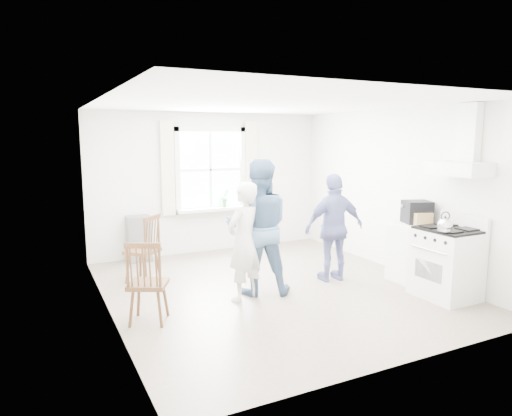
{
  "coord_description": "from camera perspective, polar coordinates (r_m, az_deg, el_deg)",
  "views": [
    {
      "loc": [
        -3.02,
        -5.53,
        2.15
      ],
      "look_at": [
        -0.18,
        0.2,
        1.15
      ],
      "focal_mm": 32.0,
      "sensor_mm": 36.0,
      "label": 1
    }
  ],
  "objects": [
    {
      "name": "kettle",
      "position": [
        6.26,
        22.53,
        -2.01
      ],
      "size": [
        0.19,
        0.19,
        0.27
      ],
      "color": "silver",
      "rests_on": "gas_stove"
    },
    {
      "name": "range_hood",
      "position": [
        6.59,
        24.35,
        5.91
      ],
      "size": [
        0.45,
        0.76,
        0.94
      ],
      "color": "silver",
      "rests_on": "room_shell"
    },
    {
      "name": "windsor_chair_a",
      "position": [
        6.96,
        -13.31,
        -4.08
      ],
      "size": [
        0.6,
        0.6,
        1.02
      ],
      "color": "#422715",
      "rests_on": "ground"
    },
    {
      "name": "room_shell",
      "position": [
        6.35,
        2.23,
        1.16
      ],
      "size": [
        4.62,
        5.12,
        2.64
      ],
      "color": "gray",
      "rests_on": "ground"
    },
    {
      "name": "window_assembly",
      "position": [
        8.55,
        -5.65,
        4.2
      ],
      "size": [
        1.88,
        0.24,
        1.7
      ],
      "color": "white",
      "rests_on": "room_shell"
    },
    {
      "name": "cardboard_box",
      "position": [
        6.99,
        19.94,
        -1.25
      ],
      "size": [
        0.31,
        0.24,
        0.18
      ],
      "primitive_type": "cube",
      "rotation": [
        0.0,
        0.0,
        -0.19
      ],
      "color": "tan",
      "rests_on": "low_cabinet"
    },
    {
      "name": "shelf_unit",
      "position": [
        8.21,
        -14.43,
        -3.74
      ],
      "size": [
        0.4,
        0.3,
        0.8
      ],
      "primitive_type": "cube",
      "color": "slate",
      "rests_on": "ground"
    },
    {
      "name": "low_cabinet",
      "position": [
        7.19,
        18.83,
        -5.31
      ],
      "size": [
        0.5,
        0.55,
        0.9
      ],
      "primitive_type": "cube",
      "color": "silver",
      "rests_on": "ground"
    },
    {
      "name": "potted_plant",
      "position": [
        8.61,
        -3.96,
        1.27
      ],
      "size": [
        0.22,
        0.22,
        0.34
      ],
      "primitive_type": "imported",
      "rotation": [
        0.0,
        0.0,
        0.21
      ],
      "color": "#306C30",
      "rests_on": "window_assembly"
    },
    {
      "name": "person_right",
      "position": [
        6.92,
        9.75,
        -2.43
      ],
      "size": [
        1.04,
        1.04,
        1.62
      ],
      "primitive_type": "imported",
      "rotation": [
        0.0,
        0.0,
        3.04
      ],
      "color": "navy",
      "rests_on": "ground"
    },
    {
      "name": "person_mid",
      "position": [
        6.24,
        0.31,
        -2.42
      ],
      "size": [
        1.17,
        1.17,
        1.86
      ],
      "primitive_type": "imported",
      "rotation": [
        0.0,
        0.0,
        2.77
      ],
      "color": "#486485",
      "rests_on": "ground"
    },
    {
      "name": "person_left",
      "position": [
        6.0,
        -1.48,
        -4.24
      ],
      "size": [
        0.76,
        0.76,
        1.58
      ],
      "primitive_type": "imported",
      "rotation": [
        0.0,
        0.0,
        3.54
      ],
      "color": "silver",
      "rests_on": "ground"
    },
    {
      "name": "windsor_chair_b",
      "position": [
        5.38,
        -13.67,
        -8.03
      ],
      "size": [
        0.56,
        0.56,
        1.0
      ],
      "color": "#422715",
      "rests_on": "ground"
    },
    {
      "name": "gas_stove",
      "position": [
        6.67,
        22.7,
        -6.3
      ],
      "size": [
        0.68,
        0.76,
        1.12
      ],
      "color": "silver",
      "rests_on": "ground"
    },
    {
      "name": "stereo_stack",
      "position": [
        7.08,
        19.47,
        -0.47
      ],
      "size": [
        0.46,
        0.44,
        0.33
      ],
      "color": "black",
      "rests_on": "low_cabinet"
    }
  ]
}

